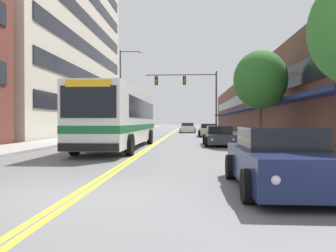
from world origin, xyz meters
The scene contains 16 objects.
ground_plane centered at (0.00, 37.00, 0.00)m, with size 240.00×240.00×0.00m, color slate.
sidewalk_left centered at (-7.17, 37.00, 0.08)m, with size 3.34×106.00×0.16m.
sidewalk_right centered at (7.17, 37.00, 0.08)m, with size 3.34×106.00×0.16m.
centre_line centered at (0.00, 37.00, 0.00)m, with size 0.34×106.00×0.01m.
office_tower_left centered at (-15.08, 30.58, 12.94)m, with size 12.08×30.48×25.89m.
storefront_row_right centered at (13.07, 37.00, 3.60)m, with size 9.10×68.00×7.20m.
city_bus centered at (-1.61, 12.23, 1.84)m, with size 2.85×12.58×3.26m.
car_silver_parked_left_mid centered at (-4.44, 22.66, 0.58)m, with size 2.16×4.92×1.24m.
car_navy_parked_right_foreground centered at (4.43, 0.86, 0.66)m, with size 2.15×4.38×1.42m.
car_champagne_parked_right_mid centered at (4.36, 26.99, 0.62)m, with size 2.10×4.71×1.31m.
car_dark_grey_parked_right_far centered at (4.30, 14.67, 0.58)m, with size 2.01×4.71×1.26m.
car_white_moving_lead centered at (2.13, 38.83, 0.64)m, with size 2.15×4.76×1.35m.
traffic_signal_mast centered at (2.65, 28.07, 4.94)m, with size 7.58×0.38×6.86m.
street_lamp_left_far centered at (-4.98, 29.27, 5.55)m, with size 2.60×0.28×9.45m.
street_tree_right_mid centered at (6.85, 14.36, 4.20)m, with size 3.37×3.37×5.90m.
fire_hydrant centered at (5.95, 12.80, 0.54)m, with size 0.31×0.23×0.77m.
Camera 1 is at (2.35, -6.75, 1.55)m, focal length 35.00 mm.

